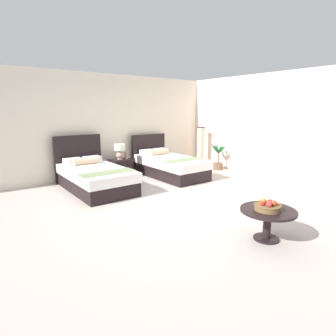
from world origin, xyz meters
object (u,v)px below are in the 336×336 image
(fruit_bowl, at_px, (268,206))
(bed_near_window, at_px, (95,177))
(bed_near_corner, at_px, (169,165))
(nightstand, at_px, (121,168))
(potted_palm, at_px, (218,162))
(vase, at_px, (126,156))
(floor_lamp_corner, at_px, (201,147))
(coffee_table, at_px, (268,216))
(table_lamp, at_px, (120,150))

(fruit_bowl, bearing_deg, bed_near_window, 102.31)
(bed_near_corner, bearing_deg, nightstand, 148.79)
(bed_near_window, distance_m, nightstand, 1.25)
(fruit_bowl, xyz_separation_m, potted_palm, (3.07, 3.72, -0.27))
(nightstand, relative_size, vase, 3.30)
(potted_palm, bearing_deg, floor_lamp_corner, 91.95)
(bed_near_corner, relative_size, coffee_table, 2.85)
(bed_near_window, height_order, fruit_bowl, bed_near_window)
(coffee_table, bearing_deg, table_lamp, 88.24)
(table_lamp, distance_m, floor_lamp_corner, 2.88)
(nightstand, height_order, coffee_table, nightstand)
(bed_near_window, xyz_separation_m, table_lamp, (1.05, 0.71, 0.46))
(nightstand, xyz_separation_m, floor_lamp_corner, (2.87, -0.19, 0.39))
(vase, bearing_deg, bed_near_corner, -33.83)
(vase, bearing_deg, table_lamp, 160.50)
(fruit_bowl, bearing_deg, vase, 85.68)
(potted_palm, bearing_deg, bed_near_corner, 172.10)
(vase, height_order, floor_lamp_corner, floor_lamp_corner)
(bed_near_corner, distance_m, table_lamp, 1.43)
(fruit_bowl, bearing_deg, nightstand, 87.79)
(floor_lamp_corner, bearing_deg, nightstand, 176.27)
(fruit_bowl, distance_m, potted_palm, 4.83)
(coffee_table, height_order, potted_palm, potted_palm)
(table_lamp, bearing_deg, floor_lamp_corner, -4.13)
(table_lamp, xyz_separation_m, coffee_table, (-0.14, -4.67, -0.41))
(table_lamp, bearing_deg, vase, -19.50)
(fruit_bowl, height_order, potted_palm, potted_palm)
(nightstand, height_order, potted_palm, potted_palm)
(bed_near_corner, xyz_separation_m, table_lamp, (-1.15, 0.71, 0.46))
(potted_palm, bearing_deg, nightstand, 162.05)
(bed_near_window, bearing_deg, bed_near_corner, -0.18)
(bed_near_window, bearing_deg, potted_palm, -3.62)
(table_lamp, relative_size, fruit_bowl, 1.10)
(bed_near_window, height_order, table_lamp, bed_near_window)
(bed_near_corner, relative_size, vase, 12.96)
(bed_near_window, relative_size, potted_palm, 2.73)
(coffee_table, relative_size, floor_lamp_corner, 0.61)
(table_lamp, bearing_deg, bed_near_corner, -31.94)
(floor_lamp_corner, relative_size, potted_palm, 1.60)
(bed_near_corner, relative_size, potted_palm, 2.75)
(fruit_bowl, distance_m, floor_lamp_corner, 5.41)
(bed_near_window, height_order, bed_near_corner, bed_near_window)
(table_lamp, height_order, floor_lamp_corner, floor_lamp_corner)
(table_lamp, height_order, fruit_bowl, table_lamp)
(coffee_table, distance_m, fruit_bowl, 0.16)
(coffee_table, height_order, floor_lamp_corner, floor_lamp_corner)
(vase, bearing_deg, bed_near_window, -151.97)
(table_lamp, xyz_separation_m, floor_lamp_corner, (2.87, -0.21, -0.12))
(nightstand, distance_m, fruit_bowl, 4.67)
(bed_near_corner, bearing_deg, table_lamp, 148.06)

